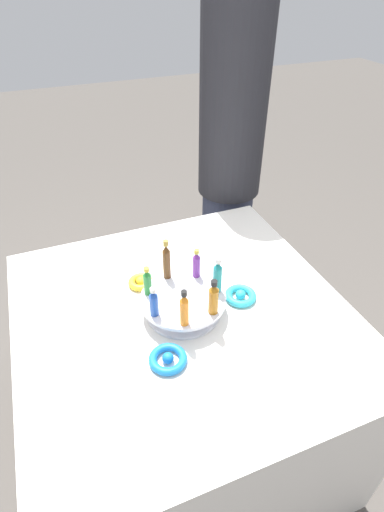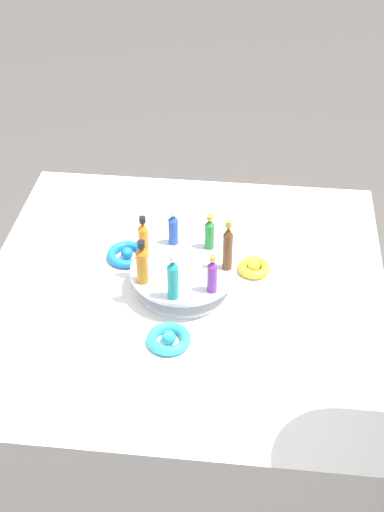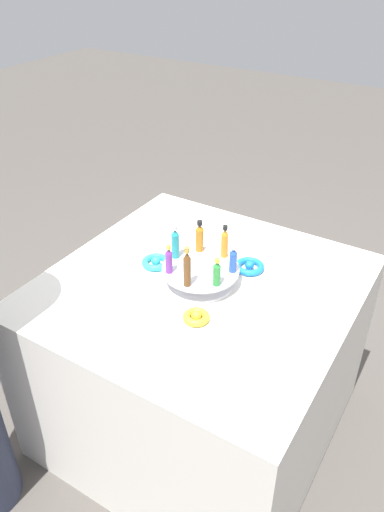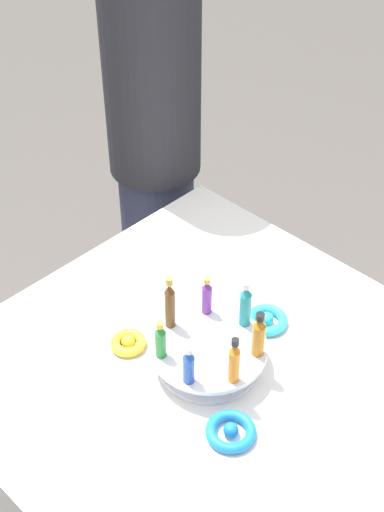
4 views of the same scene
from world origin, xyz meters
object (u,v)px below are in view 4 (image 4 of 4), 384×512
bottle_orange (234,362)px  bottle_amber (259,336)px  ribbon_bow_gold (128,343)px  bottle_blue (189,366)px  display_stand (209,355)px  person_figure (154,126)px  bottle_brown (170,304)px  bottle_teal (245,305)px  bottle_green (161,341)px  ribbon_bow_teal (267,320)px  bottle_purple (207,296)px  ribbon_bow_blue (231,431)px

bottle_orange → bottle_amber: size_ratio=1.03×
ribbon_bow_gold → bottle_blue: bearing=-93.6°
display_stand → bottle_amber: size_ratio=2.21×
bottle_amber → person_figure: (0.45, 0.81, 0.02)m
bottle_brown → bottle_orange: bearing=-95.5°
bottle_blue → display_stand: bearing=20.2°
bottle_orange → bottle_teal: bottle_teal is taller
bottle_brown → bottle_green: 0.10m
bottle_amber → ribbon_bow_teal: 0.20m
bottle_green → ribbon_bow_gold: bearing=87.9°
display_stand → bottle_brown: (-0.01, 0.11, 0.10)m
ribbon_bow_teal → ribbon_bow_gold: 0.35m
ribbon_bow_teal → person_figure: (0.31, 0.73, 0.13)m
bottle_teal → bottle_green: (-0.21, 0.07, -0.01)m
display_stand → bottle_teal: 0.14m
bottle_teal → ribbon_bow_teal: (0.09, 0.00, -0.11)m
bottle_amber → ribbon_bow_gold: bottle_amber is taller
bottle_purple → bottle_green: bearing=-172.6°
display_stand → ribbon_bow_teal: 0.20m
person_figure → ribbon_bow_blue: bearing=0.4°
bottle_amber → person_figure: bearing=61.2°
bottle_teal → bottle_purple: 0.10m
bottle_teal → person_figure: 0.83m
bottle_blue → ribbon_bow_gold: bearing=86.4°
ribbon_bow_gold → ribbon_bow_teal: bearing=-33.0°
bottle_blue → ribbon_bow_teal: size_ratio=0.98×
ribbon_bow_blue → bottle_amber: bearing=23.7°
display_stand → bottle_teal: (0.11, -0.01, 0.09)m
bottle_amber → ribbon_bow_gold: (-0.15, 0.28, -0.11)m
display_stand → ribbon_bow_blue: 0.20m
bottle_blue → bottle_green: (0.01, 0.10, -0.00)m
bottle_blue → ribbon_bow_teal: (0.31, 0.03, -0.10)m
bottle_brown → bottle_blue: bearing=-121.2°
ribbon_bow_gold → ribbon_bow_blue: same height
bottle_teal → ribbon_bow_blue: size_ratio=1.18×
bottle_purple → bottle_brown: 0.10m
bottle_blue → person_figure: (0.62, 0.76, 0.03)m
ribbon_bow_gold → bottle_brown: bearing=-41.6°
bottle_teal → ribbon_bow_teal: 0.15m
bottle_purple → bottle_green: (-0.17, -0.02, -0.00)m
bottle_teal → bottle_amber: bearing=-121.2°
bottle_brown → person_figure: (0.52, 0.61, 0.01)m
bottle_orange → person_figure: bearing=56.6°
bottle_brown → ribbon_bow_gold: size_ratio=1.68×
bottle_green → bottle_orange: bearing=-69.8°
bottle_orange → bottle_teal: (0.15, 0.10, 0.00)m
bottle_green → ribbon_bow_blue: 0.25m
bottle_amber → ribbon_bow_blue: size_ratio=1.11×
bottle_orange → bottle_blue: bearing=135.9°
ribbon_bow_gold → bottle_teal: bearing=-43.2°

